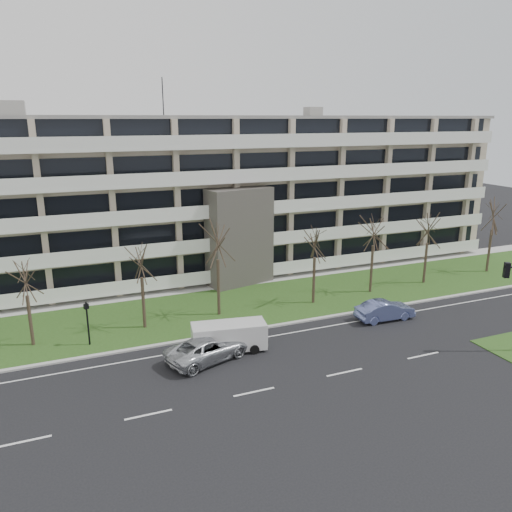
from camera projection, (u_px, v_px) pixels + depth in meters
name	position (u px, v px, depth m)	size (l,w,h in m)	color
ground	(345.00, 372.00, 30.61)	(160.00, 160.00, 0.00)	black
grass_verge	(262.00, 302.00, 42.20)	(90.00, 10.00, 0.06)	#254316
curb	(288.00, 323.00, 37.73)	(90.00, 0.35, 0.12)	#B2B2AD
sidewalk	(240.00, 283.00, 47.11)	(90.00, 2.00, 0.08)	#B2B2AD
lane_edge_line	(297.00, 332.00, 36.41)	(90.00, 0.12, 0.01)	white
apartment_building	(216.00, 193.00, 51.16)	(60.50, 15.10, 18.75)	tan
silver_pickup	(208.00, 348.00, 32.05)	(2.59, 5.61, 1.56)	silver
blue_sedan	(385.00, 310.00, 38.45)	(1.61, 4.62, 1.52)	#6773B2
white_van	(230.00, 334.00, 33.26)	(5.16, 2.64, 1.91)	silver
pedestrian_signal	(87.00, 318.00, 33.73)	(0.36, 0.33, 3.17)	black
tree_1	(24.00, 276.00, 32.93)	(3.22, 3.22, 6.44)	#382B21
tree_2	(140.00, 257.00, 35.66)	(3.51, 3.51, 7.03)	#382B21
tree_3	(217.00, 237.00, 37.87)	(4.07, 4.07, 8.14)	#382B21
tree_4	(315.00, 239.00, 40.60)	(3.56, 3.56, 7.13)	#382B21
tree_5	(374.00, 227.00, 43.14)	(3.84, 3.84, 7.67)	#382B21
tree_6	(429.00, 227.00, 45.74)	(3.46, 3.46, 6.93)	#382B21
tree_7	(494.00, 213.00, 48.99)	(3.91, 3.91, 7.83)	#382B21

